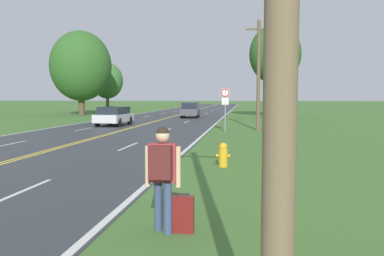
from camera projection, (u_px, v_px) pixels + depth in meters
The scene contains 10 objects.
hitchhiker_person at pixel (162, 168), 6.75m from camera, with size 0.61×0.43×1.79m.
suitcase at pixel (180, 214), 6.84m from camera, with size 0.46×0.17×0.67m.
fire_hydrant at pixel (223, 155), 13.19m from camera, with size 0.45×0.29×0.79m.
traffic_sign at pixel (225, 99), 25.89m from camera, with size 0.60×0.10×2.83m.
utility_pole_midground at pixel (258, 73), 27.13m from camera, with size 1.80×0.24×7.34m.
tree_left_verge at pixel (275, 54), 43.21m from camera, with size 5.47×5.47×9.93m.
tree_behind_sign at pixel (81, 66), 49.53m from camera, with size 7.41×7.41×10.24m.
tree_mid_treeline at pixel (107, 81), 58.93m from camera, with size 4.52×4.52×7.14m.
car_silver_hatchback_approaching at pixel (114, 115), 31.66m from camera, with size 2.10×4.11×1.48m.
car_dark_grey_hatchback_mid_near at pixel (190, 110), 43.44m from camera, with size 1.91×3.90×1.64m.
Camera 1 is at (8.27, -1.35, 2.29)m, focal length 38.00 mm.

